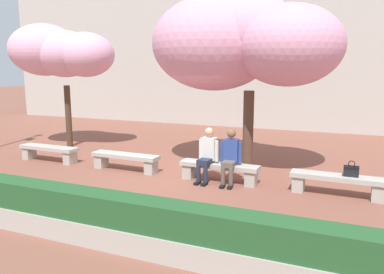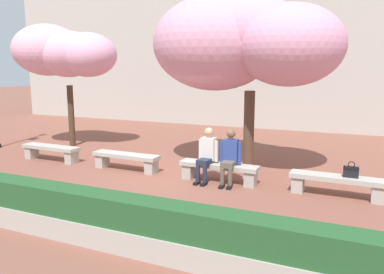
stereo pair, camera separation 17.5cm
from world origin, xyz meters
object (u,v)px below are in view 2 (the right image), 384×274
at_px(stone_bench_center, 219,169).
at_px(cherry_tree_secondary, 64,53).
at_px(handbag, 351,171).
at_px(stone_bench_west_end, 51,150).
at_px(cherry_tree_main, 242,43).
at_px(person_seated_right, 230,155).
at_px(stone_bench_near_west, 126,159).
at_px(stone_bench_near_east, 337,183).
at_px(person_seated_left, 207,153).

height_order(stone_bench_center, cherry_tree_secondary, cherry_tree_secondary).
distance_m(stone_bench_center, handbag, 2.91).
height_order(stone_bench_west_end, cherry_tree_main, cherry_tree_main).
relative_size(stone_bench_west_end, person_seated_right, 1.49).
bearing_deg(stone_bench_center, stone_bench_west_end, 180.00).
distance_m(stone_bench_near_west, stone_bench_near_east, 5.27).
bearing_deg(person_seated_left, stone_bench_near_west, 178.70).
xyz_separation_m(stone_bench_near_east, handbag, (0.26, 0.01, 0.27)).
distance_m(stone_bench_west_end, person_seated_right, 5.56).
distance_m(stone_bench_west_end, stone_bench_center, 5.27).
xyz_separation_m(person_seated_left, handbag, (3.18, 0.07, -0.12)).
bearing_deg(person_seated_left, person_seated_right, 0.01).
height_order(stone_bench_near_east, person_seated_right, person_seated_right).
height_order(stone_bench_near_east, cherry_tree_secondary, cherry_tree_secondary).
xyz_separation_m(handbag, cherry_tree_secondary, (-9.26, 1.96, 2.65)).
bearing_deg(cherry_tree_main, stone_bench_center, -91.71).
xyz_separation_m(stone_bench_west_end, person_seated_right, (5.55, -0.05, 0.39)).
distance_m(person_seated_right, handbag, 2.61).
height_order(stone_bench_west_end, stone_bench_center, same).
relative_size(stone_bench_center, person_seated_right, 1.49).
relative_size(stone_bench_near_west, cherry_tree_secondary, 0.46).
relative_size(stone_bench_west_end, handbag, 5.68).
height_order(person_seated_left, person_seated_right, same).
height_order(stone_bench_west_end, person_seated_right, person_seated_right).
relative_size(person_seated_left, cherry_tree_main, 0.26).
bearing_deg(person_seated_right, stone_bench_west_end, 179.45).
relative_size(cherry_tree_main, cherry_tree_secondary, 1.20).
bearing_deg(person_seated_left, stone_bench_west_end, 179.39).
xyz_separation_m(cherry_tree_main, cherry_tree_secondary, (-6.41, 0.44, -0.12)).
distance_m(stone_bench_west_end, handbag, 8.16).
bearing_deg(person_seated_right, stone_bench_near_west, 178.95).
bearing_deg(person_seated_right, person_seated_left, -179.99).
bearing_deg(cherry_tree_main, handbag, -27.95).
height_order(handbag, cherry_tree_main, cherry_tree_main).
xyz_separation_m(person_seated_left, cherry_tree_secondary, (-6.08, 2.02, 2.53)).
bearing_deg(person_seated_left, stone_bench_near_east, 1.05).
bearing_deg(stone_bench_center, stone_bench_near_east, 0.00).
relative_size(person_seated_right, cherry_tree_secondary, 0.31).
relative_size(stone_bench_near_west, person_seated_left, 1.49).
distance_m(stone_bench_near_west, person_seated_right, 2.94).
relative_size(stone_bench_near_east, person_seated_left, 1.49).
relative_size(person_seated_left, cherry_tree_secondary, 0.31).
height_order(person_seated_left, cherry_tree_main, cherry_tree_main).
bearing_deg(stone_bench_near_west, stone_bench_near_east, 0.00).
distance_m(stone_bench_west_end, cherry_tree_secondary, 3.69).
distance_m(stone_bench_center, cherry_tree_secondary, 7.28).
distance_m(handbag, cherry_tree_secondary, 9.83).
height_order(handbag, cherry_tree_secondary, cherry_tree_secondary).
distance_m(stone_bench_near_east, person_seated_left, 2.94).
xyz_separation_m(stone_bench_near_west, cherry_tree_main, (2.68, 1.52, 3.04)).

